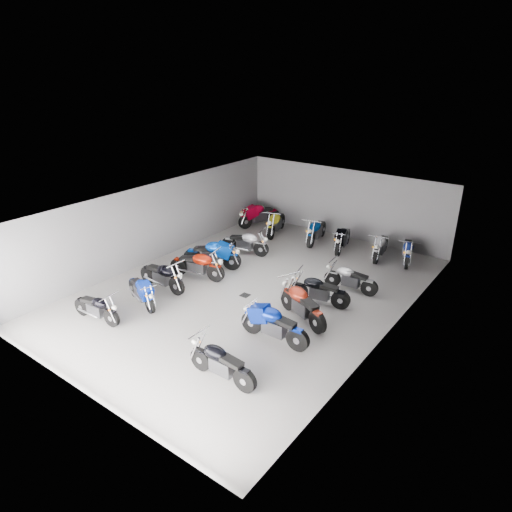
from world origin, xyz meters
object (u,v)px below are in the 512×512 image
object	(u,v)px
drain_grate	(245,295)
motorcycle_back_c	(316,231)
motorcycle_back_a	(259,215)
motorcycle_right_a	(221,363)
motorcycle_back_f	(408,250)
motorcycle_right_c	(273,325)
motorcycle_back_e	(381,246)
motorcycle_left_e	(213,255)
motorcycle_right_f	(350,279)
motorcycle_left_f	(245,243)
motorcycle_left_a	(97,308)
motorcycle_back_d	(343,238)
motorcycle_left_d	(198,265)
motorcycle_left_c	(162,276)
motorcycle_left_b	(141,291)
motorcycle_right_e	(319,291)
motorcycle_right_d	(302,304)
motorcycle_back_b	(276,223)

from	to	relation	value
drain_grate	motorcycle_back_c	distance (m)	6.10
drain_grate	motorcycle_back_a	size ratio (longest dim) A/B	0.14
motorcycle_right_a	motorcycle_back_f	size ratio (longest dim) A/B	1.03
motorcycle_right_c	motorcycle_back_e	world-z (taller)	motorcycle_right_c
motorcycle_left_e	motorcycle_right_f	size ratio (longest dim) A/B	1.12
motorcycle_right_f	motorcycle_back_a	size ratio (longest dim) A/B	0.89
motorcycle_left_f	motorcycle_back_e	bearing A→B (deg)	107.16
motorcycle_back_f	motorcycle_right_f	bearing A→B (deg)	59.66
motorcycle_left_a	motorcycle_back_d	bearing A→B (deg)	155.38
drain_grate	motorcycle_left_d	size ratio (longest dim) A/B	0.14
motorcycle_left_a	motorcycle_right_f	bearing A→B (deg)	135.19
motorcycle_left_c	motorcycle_back_f	size ratio (longest dim) A/B	1.06
motorcycle_left_b	motorcycle_left_f	world-z (taller)	motorcycle_left_f
motorcycle_left_a	motorcycle_right_e	xyz separation A→B (m)	(5.12, 5.17, 0.04)
motorcycle_right_c	motorcycle_back_d	distance (m)	7.84
motorcycle_right_d	motorcycle_back_e	xyz separation A→B (m)	(0.02, 6.33, -0.04)
motorcycle_back_c	motorcycle_back_f	size ratio (longest dim) A/B	1.11
drain_grate	motorcycle_back_e	bearing A→B (deg)	67.82
motorcycle_left_a	motorcycle_back_b	xyz separation A→B (m)	(0.08, 9.99, 0.10)
motorcycle_left_c	motorcycle_back_b	size ratio (longest dim) A/B	0.95
motorcycle_left_a	motorcycle_back_c	bearing A→B (deg)	162.86
motorcycle_back_e	motorcycle_back_f	bearing A→B (deg)	-178.95
motorcycle_back_b	motorcycle_left_d	bearing A→B (deg)	76.38
motorcycle_right_a	motorcycle_back_c	xyz separation A→B (m)	(-2.95, 10.08, 0.04)
motorcycle_left_c	motorcycle_back_d	bearing A→B (deg)	155.00
motorcycle_left_d	motorcycle_back_d	xyz separation A→B (m)	(3.12, 5.88, -0.02)
motorcycle_left_d	motorcycle_back_f	world-z (taller)	motorcycle_left_d
motorcycle_left_a	motorcycle_right_d	size ratio (longest dim) A/B	0.89
motorcycle_left_b	motorcycle_right_a	world-z (taller)	motorcycle_right_a
drain_grate	motorcycle_back_e	world-z (taller)	motorcycle_back_e
motorcycle_back_f	motorcycle_back_d	bearing A→B (deg)	-10.90
motorcycle_left_a	motorcycle_left_f	distance (m)	7.16
motorcycle_right_e	motorcycle_back_e	distance (m)	5.09
motorcycle_left_d	motorcycle_back_a	size ratio (longest dim) A/B	0.99
motorcycle_right_f	motorcycle_right_d	bearing A→B (deg)	167.97
motorcycle_right_f	motorcycle_back_a	xyz separation A→B (m)	(-6.82, 3.75, 0.09)
motorcycle_left_f	motorcycle_right_d	size ratio (longest dim) A/B	0.96
motorcycle_right_e	motorcycle_right_f	xyz separation A→B (m)	(0.42, 1.53, -0.03)
motorcycle_left_e	motorcycle_back_f	xyz separation A→B (m)	(6.04, 5.22, -0.06)
motorcycle_back_b	motorcycle_back_e	distance (m)	5.15
motorcycle_back_c	motorcycle_right_a	bearing A→B (deg)	94.98
motorcycle_left_b	motorcycle_left_e	size ratio (longest dim) A/B	0.89
motorcycle_left_c	motorcycle_back_b	bearing A→B (deg)	-179.69
motorcycle_back_c	motorcycle_back_d	bearing A→B (deg)	163.25
motorcycle_back_d	motorcycle_right_f	bearing A→B (deg)	107.43
motorcycle_back_d	motorcycle_back_b	bearing A→B (deg)	-11.66
motorcycle_back_c	motorcycle_back_f	world-z (taller)	motorcycle_back_c
motorcycle_left_b	motorcycle_right_c	size ratio (longest dim) A/B	0.87
motorcycle_left_b	motorcycle_back_d	xyz separation A→B (m)	(3.24, 8.51, 0.03)
motorcycle_left_d	motorcycle_back_f	distance (m)	8.59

